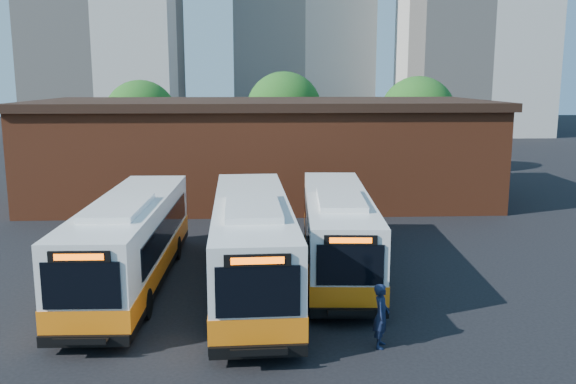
{
  "coord_description": "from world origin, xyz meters",
  "views": [
    {
      "loc": [
        -0.2,
        -19.42,
        7.74
      ],
      "look_at": [
        1.0,
        5.74,
        3.04
      ],
      "focal_mm": 38.0,
      "sensor_mm": 36.0,
      "label": 1
    }
  ],
  "objects_px": {
    "bus_mideast": "(252,247)",
    "bus_east": "(337,233)",
    "bus_midwest": "(131,245)",
    "transit_worker": "(381,316)"
  },
  "relations": [
    {
      "from": "bus_midwest",
      "to": "bus_east",
      "type": "relative_size",
      "value": 1.03
    },
    {
      "from": "bus_east",
      "to": "transit_worker",
      "type": "xyz_separation_m",
      "value": [
        0.34,
        -7.42,
        -0.55
      ]
    },
    {
      "from": "bus_mideast",
      "to": "transit_worker",
      "type": "xyz_separation_m",
      "value": [
        3.8,
        -5.17,
        -0.67
      ]
    },
    {
      "from": "bus_midwest",
      "to": "bus_east",
      "type": "height_order",
      "value": "bus_midwest"
    },
    {
      "from": "bus_east",
      "to": "transit_worker",
      "type": "distance_m",
      "value": 7.45
    },
    {
      "from": "bus_east",
      "to": "transit_worker",
      "type": "bearing_deg",
      "value": -83.92
    },
    {
      "from": "bus_midwest",
      "to": "bus_mideast",
      "type": "height_order",
      "value": "bus_mideast"
    },
    {
      "from": "bus_midwest",
      "to": "transit_worker",
      "type": "bearing_deg",
      "value": -34.06
    },
    {
      "from": "bus_midwest",
      "to": "bus_east",
      "type": "distance_m",
      "value": 8.19
    },
    {
      "from": "bus_mideast",
      "to": "bus_east",
      "type": "relative_size",
      "value": 1.07
    }
  ]
}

